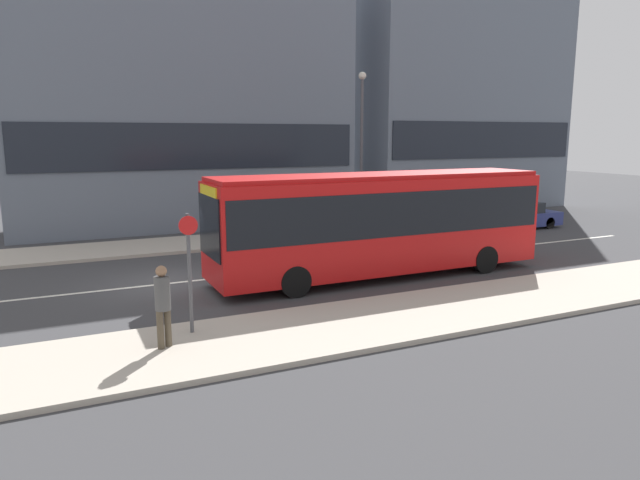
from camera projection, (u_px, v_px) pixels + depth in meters
The scene contains 12 objects.
ground_plane at pixel (170, 283), 18.49m from camera, with size 120.00×120.00×0.00m, color #3A3A3D.
sidewalk_near at pixel (223, 344), 12.92m from camera, with size 44.00×3.50×0.13m.
sidewalk_far at pixel (142, 248), 24.04m from camera, with size 44.00×3.50×0.13m.
lane_centerline at pixel (170, 283), 18.49m from camera, with size 41.80×0.16×0.01m.
apartment_block_left_tower at pixel (185, 77), 28.92m from camera, with size 17.24×4.50×15.27m.
apartment_block_right_tower at pixel (456, 83), 37.16m from camera, with size 14.13×6.42×16.14m.
city_bus at pixel (380, 218), 19.08m from camera, with size 11.60×2.60×3.49m.
parked_car_0 at pixel (427, 225), 26.53m from camera, with size 4.65×1.89×1.29m.
parked_car_1 at pixel (517, 216), 29.20m from camera, with size 4.68×1.70×1.35m.
pedestrian_near_stop at pixel (163, 301), 12.38m from camera, with size 0.34×0.34×1.85m.
bus_stop_sign at pixel (189, 264), 13.23m from camera, with size 0.44×0.12×2.85m.
street_lamp at pixel (362, 137), 26.82m from camera, with size 0.36×0.36×7.48m.
Camera 1 is at (-3.23, -18.29, 4.74)m, focal length 32.00 mm.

